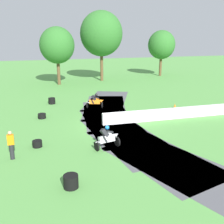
% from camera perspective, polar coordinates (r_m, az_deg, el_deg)
% --- Properties ---
extents(ground_plane, '(120.00, 120.00, 0.00)m').
position_cam_1_polar(ground_plane, '(19.89, 0.16, -2.68)').
color(ground_plane, '#569947').
extents(track_asphalt, '(7.79, 25.15, 0.01)m').
position_cam_1_polar(track_asphalt, '(20.08, 2.08, -2.49)').
color(track_asphalt, '#515156').
rests_on(track_asphalt, ground).
extents(safety_barrier, '(13.24, 0.73, 0.90)m').
position_cam_1_polar(safety_barrier, '(21.98, 14.89, -0.16)').
color(safety_barrier, white).
rests_on(safety_barrier, ground).
extents(motorcycle_lead_orange, '(1.73, 1.18, 1.43)m').
position_cam_1_polar(motorcycle_lead_orange, '(24.30, -3.64, 2.39)').
color(motorcycle_lead_orange, black).
rests_on(motorcycle_lead_orange, ground).
extents(motorcycle_chase_white, '(1.68, 1.03, 1.43)m').
position_cam_1_polar(motorcycle_chase_white, '(15.59, -0.99, -5.64)').
color(motorcycle_chase_white, black).
rests_on(motorcycle_chase_white, ground).
extents(tire_stack_near, '(0.67, 0.67, 0.60)m').
position_cam_1_polar(tire_stack_near, '(26.52, -13.09, 2.40)').
color(tire_stack_near, black).
rests_on(tire_stack_near, ground).
extents(tire_stack_mid_a, '(0.64, 0.64, 0.40)m').
position_cam_1_polar(tire_stack_mid_a, '(21.99, -15.15, -0.85)').
color(tire_stack_mid_a, black).
rests_on(tire_stack_mid_a, ground).
extents(tire_stack_mid_b, '(0.58, 0.58, 0.40)m').
position_cam_1_polar(tire_stack_mid_b, '(16.49, -16.11, -6.72)').
color(tire_stack_mid_b, black).
rests_on(tire_stack_mid_b, ground).
extents(tire_stack_far, '(0.67, 0.67, 0.60)m').
position_cam_1_polar(tire_stack_far, '(12.00, -9.03, -14.83)').
color(tire_stack_far, black).
rests_on(tire_stack_far, ground).
extents(track_marshal, '(0.34, 0.24, 1.63)m').
position_cam_1_polar(track_marshal, '(15.12, -21.30, -6.81)').
color(track_marshal, '#232328').
rests_on(track_marshal, ground).
extents(traffic_cone, '(0.28, 0.28, 0.44)m').
position_cam_1_polar(traffic_cone, '(24.96, 13.65, 1.32)').
color(traffic_cone, orange).
rests_on(traffic_cone, ground).
extents(tree_far_left, '(4.48, 4.48, 7.50)m').
position_cam_1_polar(tree_far_left, '(45.23, 10.84, 14.29)').
color(tree_far_left, brown).
rests_on(tree_far_left, ground).
extents(tree_far_right, '(4.66, 4.66, 7.78)m').
position_cam_1_polar(tree_far_right, '(36.75, -11.98, 14.13)').
color(tree_far_right, brown).
rests_on(tree_far_right, ground).
extents(tree_mid_rise, '(6.17, 6.17, 10.10)m').
position_cam_1_polar(tree_mid_rise, '(39.36, -2.36, 16.81)').
color(tree_mid_rise, brown).
rests_on(tree_mid_rise, ground).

